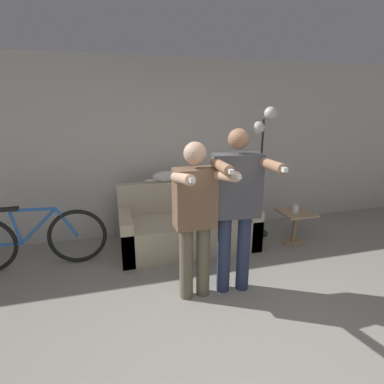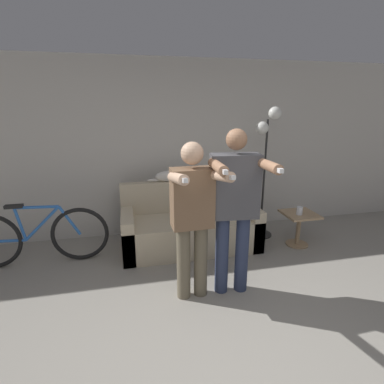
% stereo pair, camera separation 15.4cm
% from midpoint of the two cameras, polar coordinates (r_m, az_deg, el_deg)
% --- Properties ---
extents(ground_plane, '(16.00, 16.00, 0.00)m').
position_cam_midpoint_polar(ground_plane, '(2.66, 11.84, -31.34)').
color(ground_plane, gray).
extents(wall_back, '(10.00, 0.05, 2.60)m').
position_cam_midpoint_polar(wall_back, '(4.59, -1.95, 8.12)').
color(wall_back, beige).
rests_on(wall_back, ground_plane).
extents(couch, '(1.88, 0.82, 0.90)m').
position_cam_midpoint_polar(couch, '(4.26, 0.65, -6.71)').
color(couch, beige).
rests_on(couch, ground_plane).
extents(person_left, '(0.49, 0.68, 1.63)m').
position_cam_midpoint_polar(person_left, '(2.92, 1.65, -3.97)').
color(person_left, '#6B604C').
rests_on(person_left, ground_plane).
extents(person_right, '(0.59, 0.72, 1.74)m').
position_cam_midpoint_polar(person_right, '(3.03, 9.54, -1.94)').
color(person_right, '#2D3856').
rests_on(person_right, ground_plane).
extents(cat, '(0.54, 0.13, 0.19)m').
position_cam_midpoint_polar(cat, '(4.28, -3.07, 3.17)').
color(cat, silver).
rests_on(cat, couch).
extents(floor_lamp, '(0.36, 0.35, 1.93)m').
position_cam_midpoint_polar(floor_lamp, '(4.49, 15.00, 8.54)').
color(floor_lamp, black).
rests_on(floor_lamp, ground_plane).
extents(side_table, '(0.45, 0.45, 0.48)m').
position_cam_midpoint_polar(side_table, '(4.56, 20.64, -5.41)').
color(side_table, '#A38460').
rests_on(side_table, ground_plane).
extents(cup, '(0.08, 0.08, 0.11)m').
position_cam_midpoint_polar(cup, '(4.44, 20.74, -3.37)').
color(cup, silver).
rests_on(cup, side_table).
extents(bicycle, '(1.74, 0.07, 0.80)m').
position_cam_midpoint_polar(bicycle, '(4.20, -26.57, -7.63)').
color(bicycle, black).
rests_on(bicycle, ground_plane).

